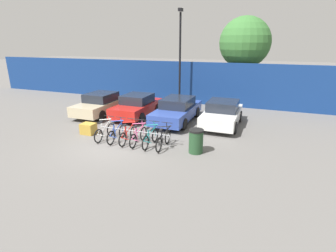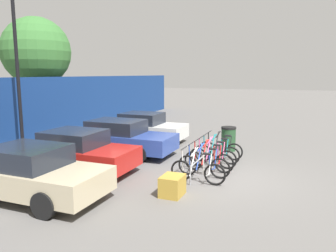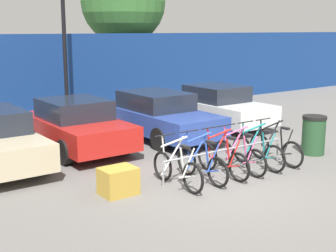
{
  "view_description": "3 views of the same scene",
  "coord_description": "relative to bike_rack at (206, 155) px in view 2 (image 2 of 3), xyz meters",
  "views": [
    {
      "loc": [
        6.28,
        -9.49,
        4.51
      ],
      "look_at": [
        2.1,
        1.41,
        0.73
      ],
      "focal_mm": 28.0,
      "sensor_mm": 36.0,
      "label": 1
    },
    {
      "loc": [
        -9.92,
        -2.17,
        3.26
      ],
      "look_at": [
        1.58,
        2.45,
        1.27
      ],
      "focal_mm": 35.0,
      "sensor_mm": 36.0,
      "label": 2
    },
    {
      "loc": [
        -6.49,
        -6.96,
        3.26
      ],
      "look_at": [
        -0.33,
        1.53,
        1.08
      ],
      "focal_mm": 50.0,
      "sensor_mm": 36.0,
      "label": 3
    }
  ],
  "objects": [
    {
      "name": "tree_behind_hoarding",
      "position": [
        3.64,
        10.62,
        3.92
      ],
      "size": [
        3.71,
        3.71,
        6.3
      ],
      "color": "brown",
      "rests_on": "ground"
    },
    {
      "name": "car_blue",
      "position": [
        0.76,
        3.89,
        0.21
      ],
      "size": [
        1.91,
        4.56,
        1.4
      ],
      "color": "#2D479E",
      "rests_on": "ground"
    },
    {
      "name": "cargo_crate",
      "position": [
        -2.74,
        0.19,
        -0.21
      ],
      "size": [
        0.7,
        0.56,
        0.55
      ],
      "primitive_type": "cube",
      "color": "#B28C33",
      "rests_on": "ground"
    },
    {
      "name": "bicycle_teal",
      "position": [
        0.89,
        -0.15,
        -0.11
      ],
      "size": [
        0.68,
        1.71,
        1.05
      ],
      "rotation": [
        0.0,
        0.0,
        -0.03
      ],
      "color": "black",
      "rests_on": "ground"
    },
    {
      "name": "lamp_post",
      "position": [
        -0.42,
        7.83,
        3.19
      ],
      "size": [
        0.24,
        0.44,
        6.63
      ],
      "color": "black",
      "rests_on": "ground"
    },
    {
      "name": "trash_bin",
      "position": [
        3.0,
        -0.15,
        0.03
      ],
      "size": [
        0.63,
        0.63,
        1.03
      ],
      "color": "#234728",
      "rests_on": "ground"
    },
    {
      "name": "ground_plane",
      "position": [
        -0.7,
        -0.68,
        -0.48
      ],
      "size": [
        120.0,
        120.0,
        0.0
      ],
      "primitive_type": "plane",
      "color": "#605E5B"
    },
    {
      "name": "bicycle_black",
      "position": [
        1.52,
        -0.15,
        -0.11
      ],
      "size": [
        0.68,
        1.71,
        1.05
      ],
      "rotation": [
        0.0,
        0.0,
        0.03
      ],
      "color": "black",
      "rests_on": "ground"
    },
    {
      "name": "car_beige",
      "position": [
        -4.3,
        3.58,
        0.21
      ],
      "size": [
        1.91,
        4.08,
        1.4
      ],
      "color": "#C1B28E",
      "rests_on": "ground"
    },
    {
      "name": "bicycle_pink",
      "position": [
        0.29,
        -0.15,
        -0.11
      ],
      "size": [
        0.68,
        1.71,
        1.05
      ],
      "rotation": [
        0.0,
        0.0,
        0.03
      ],
      "color": "black",
      "rests_on": "ground"
    },
    {
      "name": "car_red",
      "position": [
        -1.9,
        3.94,
        0.21
      ],
      "size": [
        1.91,
        3.96,
        1.4
      ],
      "color": "red",
      "rests_on": "ground"
    },
    {
      "name": "bike_rack",
      "position": [
        0.0,
        0.0,
        0.0
      ],
      "size": [
        3.59,
        0.04,
        0.57
      ],
      "color": "gray",
      "rests_on": "ground"
    },
    {
      "name": "car_white",
      "position": [
        3.37,
        4.04,
        0.21
      ],
      "size": [
        1.91,
        3.97,
        1.4
      ],
      "color": "silver",
      "rests_on": "ground"
    },
    {
      "name": "bicycle_blue",
      "position": [
        -0.85,
        -0.15,
        -0.11
      ],
      "size": [
        0.68,
        1.71,
        1.05
      ],
      "rotation": [
        0.0,
        0.0,
        -0.04
      ],
      "color": "black",
      "rests_on": "ground"
    },
    {
      "name": "bicycle_white",
      "position": [
        -1.52,
        -0.15,
        -0.11
      ],
      "size": [
        0.68,
        1.71,
        1.05
      ],
      "rotation": [
        0.0,
        0.0,
        0.0
      ],
      "color": "black",
      "rests_on": "ground"
    },
    {
      "name": "bicycle_red",
      "position": [
        -0.24,
        -0.15,
        -0.11
      ],
      "size": [
        0.68,
        1.71,
        1.05
      ],
      "rotation": [
        0.0,
        0.0,
        0.06
      ],
      "color": "black",
      "rests_on": "ground"
    }
  ]
}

